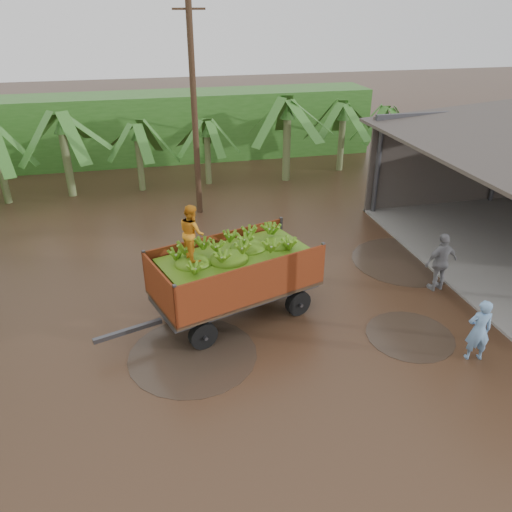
{
  "coord_description": "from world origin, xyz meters",
  "views": [
    {
      "loc": [
        -4.06,
        -12.42,
        8.07
      ],
      "look_at": [
        -1.16,
        -0.02,
        1.53
      ],
      "focal_mm": 35.0,
      "sensor_mm": 36.0,
      "label": 1
    }
  ],
  "objects_px": {
    "man_grey": "(441,262)",
    "utility_pole": "(194,110)",
    "man_blue": "(479,330)",
    "banana_trailer": "(235,272)"
  },
  "relations": [
    {
      "from": "man_blue",
      "to": "man_grey",
      "type": "distance_m",
      "value": 3.41
    },
    {
      "from": "utility_pole",
      "to": "man_grey",
      "type": "bearing_deg",
      "value": -51.6
    },
    {
      "from": "man_grey",
      "to": "utility_pole",
      "type": "distance_m",
      "value": 10.82
    },
    {
      "from": "banana_trailer",
      "to": "man_grey",
      "type": "relative_size",
      "value": 3.35
    },
    {
      "from": "man_blue",
      "to": "utility_pole",
      "type": "distance_m",
      "value": 13.04
    },
    {
      "from": "man_grey",
      "to": "utility_pole",
      "type": "relative_size",
      "value": 0.22
    },
    {
      "from": "banana_trailer",
      "to": "utility_pole",
      "type": "height_order",
      "value": "utility_pole"
    },
    {
      "from": "man_grey",
      "to": "banana_trailer",
      "type": "bearing_deg",
      "value": -8.22
    },
    {
      "from": "banana_trailer",
      "to": "utility_pole",
      "type": "distance_m",
      "value": 8.5
    },
    {
      "from": "man_grey",
      "to": "utility_pole",
      "type": "bearing_deg",
      "value": -59.13
    }
  ]
}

